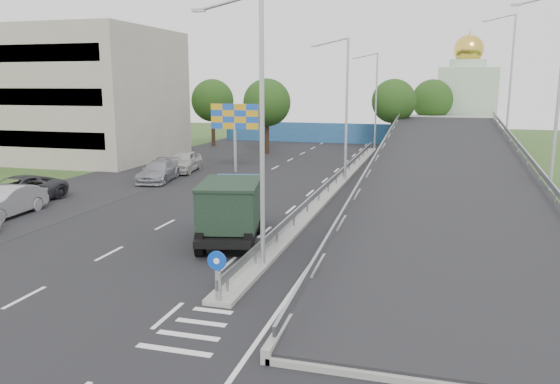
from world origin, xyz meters
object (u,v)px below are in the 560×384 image
(dump_truck, at_px, (233,206))
(lamp_post_near, at_px, (257,118))
(lamp_post_mid, at_px, (344,102))
(parked_car_c, at_px, (17,191))
(parked_car_d, at_px, (158,171))
(lamp_post_far, at_px, (374,96))
(church, at_px, (466,98))
(parked_car_b, at_px, (5,202))
(parked_car_e, at_px, (184,162))
(sign_bollard, at_px, (218,276))
(billboard, at_px, (235,120))

(dump_truck, bearing_deg, lamp_post_near, -68.81)
(lamp_post_mid, height_order, parked_car_c, lamp_post_mid)
(parked_car_d, bearing_deg, lamp_post_far, 51.26)
(lamp_post_mid, bearing_deg, lamp_post_near, -90.00)
(church, bearing_deg, lamp_post_near, -100.38)
(parked_car_b, bearing_deg, lamp_post_mid, 42.15)
(lamp_post_near, bearing_deg, lamp_post_far, 90.00)
(dump_truck, bearing_deg, parked_car_e, 109.13)
(lamp_post_near, height_order, parked_car_b, lamp_post_near)
(church, relative_size, parked_car_b, 2.74)
(sign_bollard, height_order, parked_car_d, sign_bollard)
(dump_truck, bearing_deg, lamp_post_far, 73.59)
(parked_car_c, bearing_deg, billboard, 69.86)
(parked_car_c, bearing_deg, parked_car_b, -50.41)
(parked_car_b, distance_m, parked_car_c, 3.26)
(sign_bollard, distance_m, billboard, 27.53)
(lamp_post_mid, bearing_deg, sign_bollard, -90.26)
(lamp_post_far, height_order, parked_car_e, lamp_post_far)
(parked_car_c, bearing_deg, sign_bollard, -23.47)
(lamp_post_mid, distance_m, dump_truck, 17.20)
(lamp_post_far, height_order, parked_car_b, lamp_post_far)
(lamp_post_near, xyz_separation_m, parked_car_d, (-13.03, 16.37, -5.05))
(church, bearing_deg, sign_bollard, -99.81)
(church, height_order, billboard, church)
(sign_bollard, xyz_separation_m, lamp_post_near, (0.11, 3.83, 4.77))
(church, xyz_separation_m, parked_car_c, (-27.26, -46.92, -4.49))
(sign_bollard, bearing_deg, lamp_post_mid, 89.74)
(billboard, xyz_separation_m, dump_truck, (6.76, -18.50, -2.61))
(parked_car_e, bearing_deg, lamp_post_mid, -12.19)
(sign_bollard, relative_size, parked_car_c, 0.28)
(parked_car_e, bearing_deg, dump_truck, -66.60)
(parked_car_d, bearing_deg, sign_bollard, -67.26)
(lamp_post_mid, distance_m, lamp_post_far, 20.00)
(parked_car_d, bearing_deg, church, 48.79)
(lamp_post_near, distance_m, parked_car_e, 25.15)
(lamp_post_mid, height_order, dump_truck, lamp_post_mid)
(lamp_post_far, xyz_separation_m, parked_car_c, (-17.37, -32.92, -4.99))
(church, distance_m, parked_car_e, 40.60)
(lamp_post_near, relative_size, parked_car_d, 1.93)
(sign_bollard, height_order, church, church)
(dump_truck, relative_size, parked_car_c, 1.15)
(sign_bollard, bearing_deg, parked_car_b, 152.52)
(billboard, relative_size, parked_car_d, 1.05)
(billboard, relative_size, parked_car_c, 0.93)
(lamp_post_near, bearing_deg, parked_car_b, 164.73)
(dump_truck, height_order, parked_car_c, dump_truck)
(church, xyz_separation_m, parked_car_b, (-25.59, -49.71, -4.48))
(sign_bollard, bearing_deg, parked_car_c, 147.70)
(sign_bollard, xyz_separation_m, lamp_post_mid, (0.11, 23.83, 4.77))
(church, bearing_deg, parked_car_d, -121.35)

